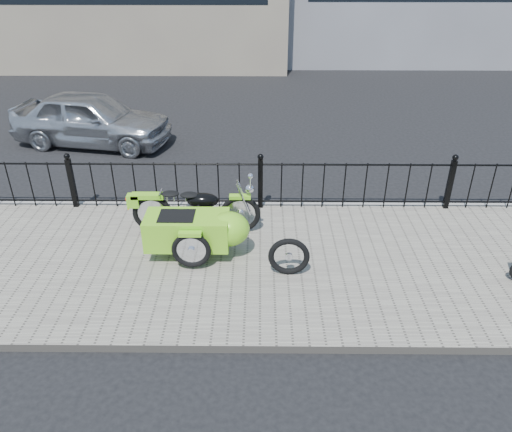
{
  "coord_description": "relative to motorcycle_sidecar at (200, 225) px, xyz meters",
  "views": [
    {
      "loc": [
        -0.01,
        -7.04,
        4.59
      ],
      "look_at": [
        -0.07,
        -0.1,
        0.7
      ],
      "focal_mm": 35.0,
      "sensor_mm": 36.0,
      "label": 1
    }
  ],
  "objects": [
    {
      "name": "motorcycle_sidecar",
      "position": [
        0.0,
        0.0,
        0.0
      ],
      "size": [
        2.28,
        1.48,
        0.98
      ],
      "color": "black",
      "rests_on": "sidewalk"
    },
    {
      "name": "ground",
      "position": [
        0.96,
        0.22,
        -0.59
      ],
      "size": [
        120.0,
        120.0,
        0.0
      ],
      "primitive_type": "plane",
      "color": "black",
      "rests_on": "ground"
    },
    {
      "name": "curb",
      "position": [
        0.96,
        1.66,
        -0.53
      ],
      "size": [
        30.0,
        0.1,
        0.12
      ],
      "primitive_type": "cube",
      "color": "gray",
      "rests_on": "ground"
    },
    {
      "name": "sedan_car",
      "position": [
        -3.23,
        5.09,
        0.07
      ],
      "size": [
        4.11,
        2.25,
        1.32
      ],
      "primitive_type": "imported",
      "rotation": [
        0.0,
        0.0,
        1.39
      ],
      "color": "#AEB1B5",
      "rests_on": "ground"
    },
    {
      "name": "spare_tire",
      "position": [
        1.39,
        -0.63,
        -0.16
      ],
      "size": [
        0.63,
        0.12,
        0.62
      ],
      "primitive_type": "torus",
      "rotation": [
        1.57,
        0.0,
        -0.05
      ],
      "color": "black",
      "rests_on": "sidewalk"
    },
    {
      "name": "sidewalk",
      "position": [
        0.96,
        -0.28,
        -0.53
      ],
      "size": [
        30.0,
        3.8,
        0.12
      ],
      "primitive_type": "cube",
      "color": "gray",
      "rests_on": "ground"
    },
    {
      "name": "iron_fence",
      "position": [
        0.96,
        1.52,
        -0.01
      ],
      "size": [
        14.11,
        0.11,
        1.08
      ],
      "color": "black",
      "rests_on": "sidewalk"
    }
  ]
}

